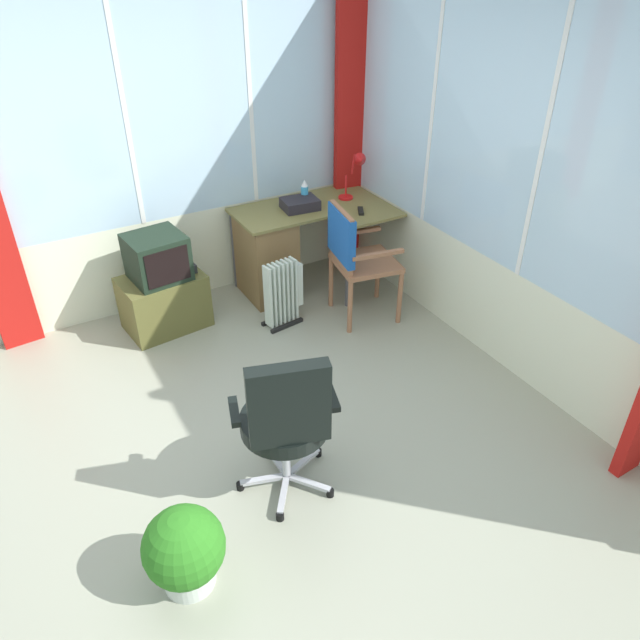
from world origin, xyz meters
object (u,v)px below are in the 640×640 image
Objects in this scene: desk at (273,251)px; wooden_armchair at (352,250)px; office_chair at (286,418)px; paper_tray at (300,204)px; desk_lamp at (357,169)px; tv_remote at (361,211)px; spray_bottle at (305,192)px; space_heater at (284,293)px; potted_plant at (184,550)px; tv_on_stand at (162,288)px.

wooden_armchair is at bearing -61.15° from desk.
wooden_armchair is 0.98× the size of office_chair.
desk is 4.32× the size of paper_tray.
desk_lamp is 0.59m from paper_tray.
desk is 1.29× the size of office_chair.
tv_remote is 0.52m from spray_bottle.
potted_plant is at bearing -128.32° from space_heater.
desk_lamp is 0.42× the size of wooden_armchair.
space_heater reaches higher than potted_plant.
wooden_armchair is 2.06× the size of potted_plant.
space_heater is at bearing -140.58° from tv_remote.
desk_lamp is 1.28m from space_heater.
tv_on_stand is (-1.39, 0.63, -0.27)m from wooden_armchair.
desk_lamp is 1.91× the size of spray_bottle.
desk_lamp is 0.50× the size of tv_on_stand.
tv_on_stand is (-1.37, -0.12, -0.50)m from spray_bottle.
desk reaches higher than potted_plant.
paper_tray is 0.70m from wooden_armchair.
wooden_armchair is (0.02, -0.74, -0.24)m from spray_bottle.
desk is 0.48m from paper_tray.
spray_bottle is at bearing 91.83° from wooden_armchair.
desk_lamp reaches higher than paper_tray.
tv_remote is 0.48m from wooden_armchair.
office_chair is 1.83m from space_heater.
tv_on_stand reaches higher than desk.
paper_tray is (-0.09, -0.08, -0.06)m from spray_bottle.
wooden_armchair is at bearing -80.31° from paper_tray.
desk is at bearing 175.20° from desk_lamp.
potted_plant is at bearing -105.13° from tv_on_stand.
desk_lamp is at bearing -0.16° from tv_on_stand.
paper_tray is at bearing -5.61° from desk.
potted_plant is (-1.50, -1.90, -0.04)m from space_heater.
office_chair is at bearing -132.52° from wooden_armchair.
paper_tray is 2.44m from office_chair.
tv_remote is (-0.13, -0.28, -0.26)m from desk_lamp.
tv_remote is at bearing 48.90° from wooden_armchair.
spray_bottle is at bearing 4.84° from tv_on_stand.
spray_bottle is 0.94m from space_heater.
space_heater is at bearing -106.26° from desk.
desk is 1.02m from tv_on_stand.
potted_plant is at bearing -158.99° from office_chair.
tv_remote is at bearing 10.89° from space_heater.
desk_lamp is at bearing 55.46° from wooden_armchair.
spray_bottle is at bearing 47.90° from space_heater.
spray_bottle is at bearing 157.87° from tv_remote.
tv_remote is 0.18× the size of tv_on_stand.
wooden_armchair is 1.72× the size of space_heater.
spray_bottle is 2.56m from office_chair.
tv_on_stand reaches higher than tv_remote.
paper_tray is at bearing -138.34° from spray_bottle.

